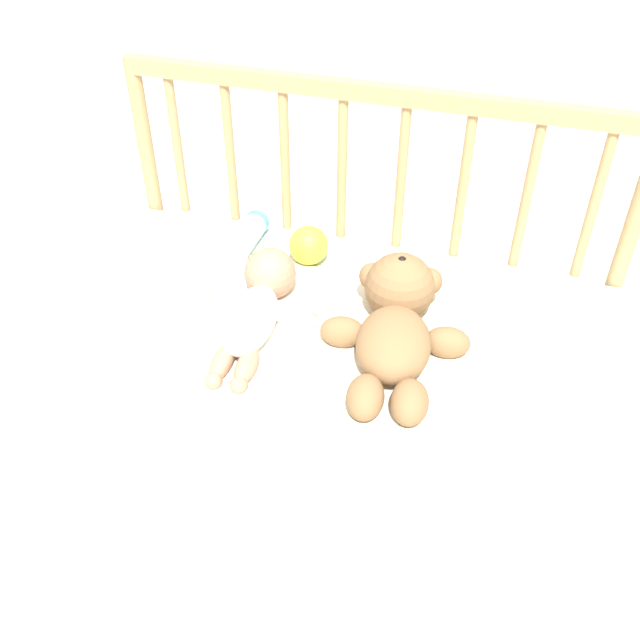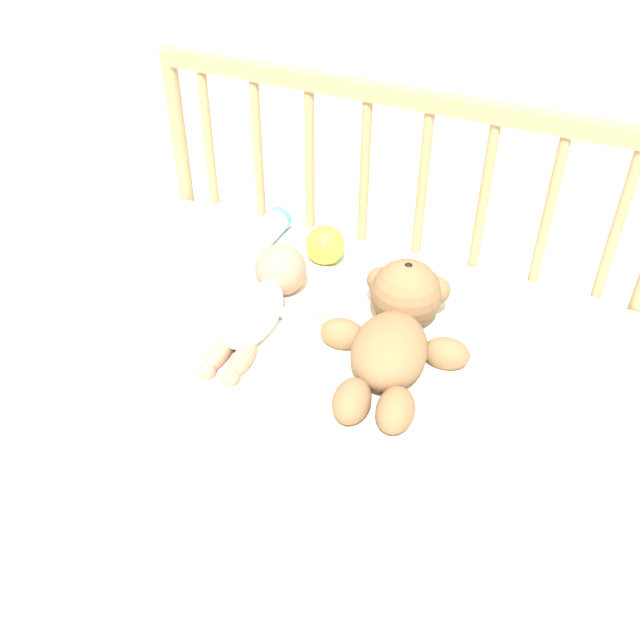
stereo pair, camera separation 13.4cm
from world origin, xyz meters
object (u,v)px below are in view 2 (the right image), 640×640
baby_bottle (271,228)px  toy_ball (325,245)px  baby (262,301)px  teddy_bear (396,329)px

baby_bottle → toy_ball: (0.15, -0.04, 0.02)m
toy_ball → baby: bearing=-98.1°
teddy_bear → baby: (-0.28, -0.01, -0.02)m
teddy_bear → toy_ball: (-0.24, 0.22, -0.01)m
toy_ball → baby_bottle: bearing=167.1°
toy_ball → teddy_bear: bearing=-41.9°
baby_bottle → toy_ball: toy_ball is taller
baby → baby_bottle: baby is taller
teddy_bear → toy_ball: bearing=138.1°
teddy_bear → baby: 0.28m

